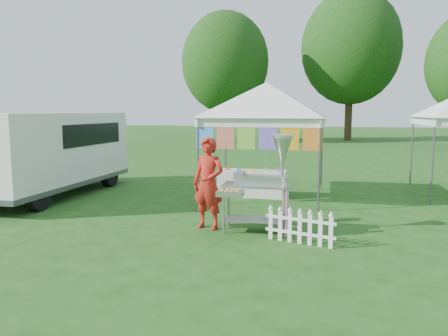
# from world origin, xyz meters

# --- Properties ---
(ground) EXTENTS (120.00, 120.00, 0.00)m
(ground) POSITION_xyz_m (0.00, 0.00, 0.00)
(ground) COLOR #1C4313
(ground) RESTS_ON ground
(canopy_main) EXTENTS (4.24, 4.24, 3.45)m
(canopy_main) POSITION_xyz_m (0.00, 3.49, 2.99)
(canopy_main) COLOR #59595E
(canopy_main) RESTS_ON ground
(tree_left) EXTENTS (6.40, 6.40, 9.53)m
(tree_left) POSITION_xyz_m (-6.00, 24.00, 5.83)
(tree_left) COLOR #362413
(tree_left) RESTS_ON ground
(tree_mid) EXTENTS (7.60, 7.60, 11.52)m
(tree_mid) POSITION_xyz_m (3.00, 28.00, 7.14)
(tree_mid) COLOR #362413
(tree_mid) RESTS_ON ground
(donut_cart) EXTENTS (1.31, 0.94, 1.83)m
(donut_cart) POSITION_xyz_m (0.50, 0.05, 1.08)
(donut_cart) COLOR gray
(donut_cart) RESTS_ON ground
(vendor) EXTENTS (0.73, 0.57, 1.77)m
(vendor) POSITION_xyz_m (-0.61, 0.09, 0.88)
(vendor) COLOR #B31F16
(vendor) RESTS_ON ground
(cargo_van) EXTENTS (2.17, 5.35, 2.21)m
(cargo_van) POSITION_xyz_m (-5.72, 2.44, 1.19)
(cargo_van) COLOR white
(cargo_van) RESTS_ON ground
(picket_fence) EXTENTS (1.22, 0.38, 0.56)m
(picket_fence) POSITION_xyz_m (1.18, -0.50, 0.29)
(picket_fence) COLOR white
(picket_fence) RESTS_ON ground
(display_table) EXTENTS (1.80, 0.70, 0.69)m
(display_table) POSITION_xyz_m (-0.35, 3.54, 0.34)
(display_table) COLOR white
(display_table) RESTS_ON ground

